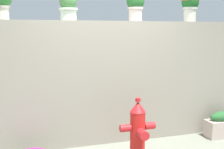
{
  "coord_description": "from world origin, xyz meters",
  "views": [
    {
      "loc": [
        -1.13,
        -3.29,
        1.78
      ],
      "look_at": [
        0.08,
        0.81,
        1.12
      ],
      "focal_mm": 45.12,
      "sensor_mm": 36.0,
      "label": 1
    }
  ],
  "objects_px": {
    "fire_hydrant": "(138,132)",
    "planter_box": "(224,124)",
    "potted_plant_3": "(135,3)",
    "potted_plant_4": "(190,4)",
    "potted_plant_2": "(68,4)"
  },
  "relations": [
    {
      "from": "potted_plant_2",
      "to": "fire_hydrant",
      "type": "distance_m",
      "value": 2.1
    },
    {
      "from": "potted_plant_4",
      "to": "planter_box",
      "type": "distance_m",
      "value": 2.12
    },
    {
      "from": "fire_hydrant",
      "to": "potted_plant_4",
      "type": "bearing_deg",
      "value": 33.5
    },
    {
      "from": "fire_hydrant",
      "to": "potted_plant_2",
      "type": "bearing_deg",
      "value": 134.54
    },
    {
      "from": "fire_hydrant",
      "to": "planter_box",
      "type": "distance_m",
      "value": 1.8
    },
    {
      "from": "potted_plant_3",
      "to": "planter_box",
      "type": "height_order",
      "value": "potted_plant_3"
    },
    {
      "from": "potted_plant_3",
      "to": "planter_box",
      "type": "bearing_deg",
      "value": -16.62
    },
    {
      "from": "planter_box",
      "to": "fire_hydrant",
      "type": "bearing_deg",
      "value": -166.17
    },
    {
      "from": "fire_hydrant",
      "to": "potted_plant_3",
      "type": "bearing_deg",
      "value": 72.41
    },
    {
      "from": "potted_plant_4",
      "to": "potted_plant_3",
      "type": "bearing_deg",
      "value": 177.3
    },
    {
      "from": "potted_plant_4",
      "to": "fire_hydrant",
      "type": "xyz_separation_m",
      "value": [
        -1.24,
        -0.82,
        -1.82
      ]
    },
    {
      "from": "potted_plant_4",
      "to": "planter_box",
      "type": "height_order",
      "value": "potted_plant_4"
    },
    {
      "from": "potted_plant_4",
      "to": "planter_box",
      "type": "bearing_deg",
      "value": -38.08
    },
    {
      "from": "potted_plant_3",
      "to": "planter_box",
      "type": "distance_m",
      "value": 2.53
    },
    {
      "from": "fire_hydrant",
      "to": "planter_box",
      "type": "relative_size",
      "value": 1.44
    }
  ]
}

